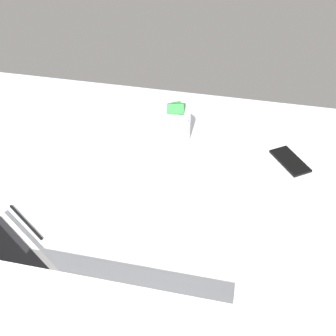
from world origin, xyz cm
name	(u,v)px	position (x,y,z in cm)	size (l,w,h in cm)	color
bed_mattress	(76,227)	(0.00, 0.00, 9.00)	(180.00, 140.00, 18.00)	#B7BCC6
snack_cup	(178,123)	(-23.41, -39.11, 24.13)	(9.26, 9.44, 15.36)	silver
cell_phone	(290,161)	(-61.79, -33.67, 18.40)	(6.80, 14.00, 0.80)	black
charger_cable	(26,222)	(9.99, 8.68, 18.30)	(17.00, 0.60, 0.60)	black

